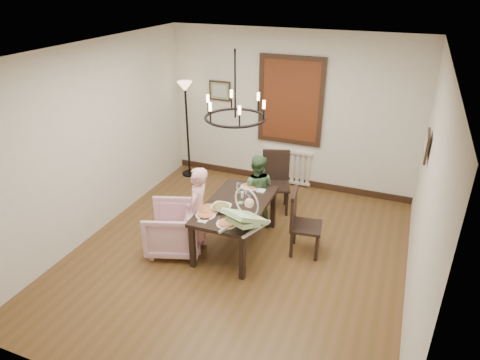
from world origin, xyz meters
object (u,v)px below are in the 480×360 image
Objects in this scene: chair_right at (307,223)px; seated_man at (256,196)px; baby_bouncer at (245,215)px; drinking_glass at (248,199)px; floor_lamp at (187,131)px; armchair at (174,229)px; dining_table at (236,209)px; elderly_woman at (198,218)px; chair_far at (276,183)px.

chair_right is 1.04m from seated_man.
baby_bouncer is at bearing 131.93° from chair_right.
drinking_glass is (-0.82, -0.15, 0.29)m from chair_right.
floor_lamp is (-1.95, 1.88, 0.13)m from drinking_glass.
seated_man reaches higher than armchair.
dining_table is at bearing 94.44° from chair_right.
armchair is (-0.78, -0.42, -0.26)m from dining_table.
floor_lamp is at bearing -44.83° from seated_man.
dining_table is 0.54m from elderly_woman.
chair_far is 1.25m from chair_right.
chair_far reaches higher than armchair.
drinking_glass is (-0.06, -1.15, 0.26)m from chair_far.
chair_right is at bearing 140.69° from seated_man.
seated_man is (-0.92, 0.49, 0.00)m from chair_right.
armchair is at bearing -141.20° from chair_far.
chair_far is 0.56× the size of floor_lamp.
floor_lamp is (-1.01, 2.36, 0.55)m from armchair.
baby_bouncer is at bearing 91.97° from seated_man.
baby_bouncer is 3.88× the size of drinking_glass.
chair_far reaches higher than seated_man.
baby_bouncer is 3.27m from floor_lamp.
chair_far is 1.33× the size of armchair.
chair_far is 0.53m from seated_man.
chair_right is 1.06m from baby_bouncer.
baby_bouncer is (0.13, -1.74, 0.37)m from chair_far.
chair_right is at bearing 91.03° from armchair.
chair_far is 2.17m from floor_lamp.
floor_lamp is (-2.00, 0.73, 0.39)m from chair_far.
chair_far is 1.18m from drinking_glass.
armchair is 1.13m from drinking_glass.
elderly_woman is 1.13m from seated_man.
floor_lamp is (-2.13, 2.47, 0.02)m from baby_bouncer.
drinking_glass reaches higher than dining_table.
seated_man reaches higher than chair_right.
dining_table is 1.01m from chair_right.
seated_man is 0.53× the size of floor_lamp.
chair_right is (0.98, 0.21, -0.13)m from dining_table.
drinking_glass is (0.16, 0.06, 0.16)m from dining_table.
baby_bouncer is (1.13, -0.12, 0.53)m from armchair.
drinking_glass is (0.60, 0.37, 0.23)m from elderly_woman.
chair_right reaches higher than armchair.
dining_table and armchair have the same top height.
floor_lamp reaches higher than dining_table.
armchair is at bearing -152.98° from drinking_glass.
seated_man is at bearing 98.94° from drinking_glass.
floor_lamp reaches higher than baby_bouncer.
chair_far is 1.65m from elderly_woman.
floor_lamp is at bearing -175.50° from armchair.
chair_far is at bearing 79.03° from dining_table.
armchair is (-1.76, -0.63, -0.13)m from chair_right.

